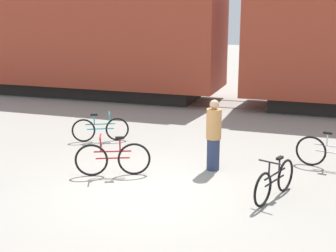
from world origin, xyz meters
name	(u,v)px	position (x,y,z in m)	size (l,w,h in m)	color
ground_plane	(146,189)	(0.00, 0.00, 0.00)	(80.00, 80.00, 0.00)	gray
freight_train	(234,27)	(0.00, 9.45, 3.01)	(54.43, 3.06, 5.72)	black
rail_near	(228,108)	(0.00, 8.73, 0.01)	(66.43, 0.07, 0.01)	#4C4238
rail_far	(234,101)	(0.00, 10.16, 0.01)	(66.43, 0.07, 0.01)	#4C4238
bicycle_silver	(334,154)	(3.80, 2.56, 0.39)	(1.81, 0.51, 0.92)	black
bicycle_maroon	(113,159)	(-1.00, 0.53, 0.40)	(1.60, 0.73, 0.94)	black
bicycle_black	(275,181)	(2.64, 0.33, 0.37)	(0.63, 1.61, 0.86)	black
bicycle_teal	(100,129)	(-2.54, 3.00, 0.36)	(1.48, 0.79, 0.84)	black
person_in_tan	(214,135)	(1.08, 1.64, 0.85)	(0.35, 0.35, 1.69)	#283351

